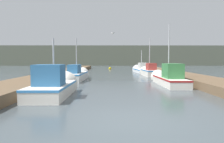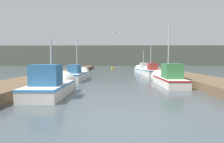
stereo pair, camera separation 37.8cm
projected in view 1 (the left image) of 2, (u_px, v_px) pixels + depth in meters
The scene contains 14 objects.
ground_plane at pixel (132, 122), 5.87m from camera, with size 200.00×200.00×0.00m.
dock_left at pixel (61, 74), 21.77m from camera, with size 2.81×40.00×0.51m.
dock_right at pixel (172, 74), 21.87m from camera, with size 2.81×40.00×0.51m.
distant_shore_ridge at pixel (112, 56), 65.18m from camera, with size 120.00×16.00×5.81m.
fishing_boat_0 at pixel (55, 86), 10.47m from camera, with size 1.71×4.87×3.38m.
fishing_boat_1 at pixel (168, 78), 14.71m from camera, with size 1.43×5.72×4.76m.
fishing_boat_2 at pixel (77, 75), 17.96m from camera, with size 1.61×5.70×4.02m.
fishing_boat_3 at pixel (149, 71), 22.55m from camera, with size 1.58×4.49×4.48m.
fishing_boat_4 at pixel (141, 70), 28.30m from camera, with size 1.96×5.56×3.60m.
mooring_piling_0 at pixel (82, 69), 27.05m from camera, with size 0.24×0.24×0.95m.
mooring_piling_1 at pixel (144, 67), 31.24m from camera, with size 0.32×0.32×1.10m.
mooring_piling_2 at pixel (57, 75), 15.16m from camera, with size 0.25×0.25×1.32m.
channel_buoy at pixel (110, 68), 37.12m from camera, with size 0.51×0.51×1.01m.
seagull_lead at pixel (112, 33), 20.84m from camera, with size 0.47×0.47×0.12m.
Camera 1 is at (-0.63, -5.76, 1.85)m, focal length 32.00 mm.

